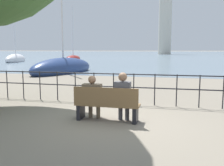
# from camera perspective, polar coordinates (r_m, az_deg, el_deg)

# --- Properties ---
(ground_plane) EXTENTS (1000.00, 1000.00, 0.00)m
(ground_plane) POSITION_cam_1_polar(r_m,az_deg,el_deg) (6.61, -1.06, -8.54)
(ground_plane) COLOR gray
(harbor_water) EXTENTS (600.00, 300.00, 0.01)m
(harbor_water) POSITION_cam_1_polar(r_m,az_deg,el_deg) (166.93, 13.51, 6.76)
(harbor_water) COLOR slate
(harbor_water) RESTS_ON ground_plane
(park_bench) EXTENTS (1.68, 0.45, 0.90)m
(park_bench) POSITION_cam_1_polar(r_m,az_deg,el_deg) (6.44, -1.21, -5.04)
(park_bench) COLOR brown
(park_bench) RESTS_ON ground_plane
(seated_person_left) EXTENTS (0.49, 0.35, 1.17)m
(seated_person_left) POSITION_cam_1_polar(r_m,az_deg,el_deg) (6.59, -4.46, -2.82)
(seated_person_left) COLOR brown
(seated_person_left) RESTS_ON ground_plane
(seated_person_right) EXTENTS (0.40, 0.35, 1.27)m
(seated_person_right) POSITION_cam_1_polar(r_m,az_deg,el_deg) (6.37, 2.49, -2.69)
(seated_person_right) COLOR #4C4C51
(seated_person_right) RESTS_ON ground_plane
(promenade_railing) EXTENTS (10.59, 0.04, 1.05)m
(promenade_railing) POSITION_cam_1_polar(r_m,az_deg,el_deg) (8.49, 2.65, -0.16)
(promenade_railing) COLOR black
(promenade_railing) RESTS_ON ground_plane
(sailboat_0) EXTENTS (3.61, 7.75, 9.02)m
(sailboat_0) POSITION_cam_1_polar(r_m,az_deg,el_deg) (20.45, -11.06, 3.34)
(sailboat_0) COLOR navy
(sailboat_0) RESTS_ON ground_plane
(sailboat_1) EXTENTS (2.27, 5.27, 10.08)m
(sailboat_1) POSITION_cam_1_polar(r_m,az_deg,el_deg) (47.16, -8.86, 5.65)
(sailboat_1) COLOR maroon
(sailboat_1) RESTS_ON ground_plane
(sailboat_2) EXTENTS (4.05, 7.44, 8.34)m
(sailboat_2) POSITION_cam_1_polar(r_m,az_deg,el_deg) (41.02, -21.16, 5.04)
(sailboat_2) COLOR silver
(sailboat_2) RESTS_ON ground_plane
(harbor_lighthouse) EXTENTS (5.22, 5.22, 29.79)m
(harbor_lighthouse) POSITION_cam_1_polar(r_m,az_deg,el_deg) (106.50, 12.06, 13.91)
(harbor_lighthouse) COLOR beige
(harbor_lighthouse) RESTS_ON ground_plane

